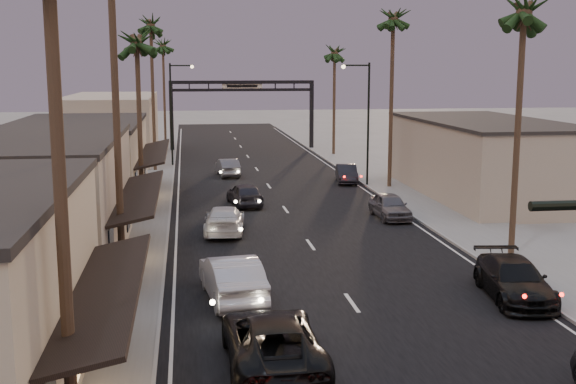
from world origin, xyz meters
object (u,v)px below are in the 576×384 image
object	(u,v)px
palm_lc	(136,35)
oncoming_pickup	(272,341)
streetlight_right	(365,114)
palm_far	(163,42)
oncoming_silver	(232,278)
palm_rb	(393,13)
arch	(242,97)
palm_rc	(335,48)
curbside_black	(514,280)
palm_ld	(151,20)
palm_ra	(525,2)
streetlight_left	(174,106)

from	to	relation	value
palm_lc	oncoming_pickup	xyz separation A→B (m)	(4.96, -22.37, -9.66)
streetlight_right	palm_far	world-z (taller)	palm_far
oncoming_silver	palm_rb	bearing A→B (deg)	-125.30
arch	oncoming_silver	bearing A→B (deg)	-95.03
palm_rc	curbside_black	bearing A→B (deg)	-93.03
oncoming_pickup	palm_far	bearing A→B (deg)	-86.46
arch	oncoming_silver	xyz separation A→B (m)	(-4.40, -49.94, -4.67)
arch	streetlight_right	distance (m)	25.94
palm_lc	palm_far	bearing A→B (deg)	89.59
palm_rb	palm_rc	world-z (taller)	palm_rb
curbside_black	palm_far	bearing A→B (deg)	111.04
palm_ld	oncoming_silver	xyz separation A→B (m)	(4.20, -34.95, -11.56)
palm_far	palm_rb	bearing A→B (deg)	-63.57
palm_ra	palm_ld	bearing A→B (deg)	119.02
palm_rb	palm_far	world-z (taller)	palm_rb
oncoming_silver	palm_lc	bearing A→B (deg)	-82.05
palm_ra	palm_rc	world-z (taller)	palm_ra
streetlight_left	oncoming_pickup	bearing A→B (deg)	-85.78
streetlight_left	oncoming_pickup	world-z (taller)	streetlight_left
palm_ra	palm_rb	distance (m)	20.02
palm_far	oncoming_silver	world-z (taller)	palm_far
arch	palm_rb	distance (m)	28.24
streetlight_right	palm_rb	bearing A→B (deg)	-30.76
palm_ld	palm_rb	bearing A→B (deg)	-32.60
arch	palm_far	distance (m)	12.96
streetlight_right	palm_ld	xyz separation A→B (m)	(-15.52, 10.00, 7.09)
streetlight_right	oncoming_silver	distance (m)	27.76
palm_rb	palm_lc	bearing A→B (deg)	-155.06
streetlight_right	palm_rc	distance (m)	19.75
palm_lc	arch	bearing A→B (deg)	75.80
palm_ld	streetlight_left	bearing A→B (deg)	60.75
streetlight_right	palm_far	distance (m)	36.85
oncoming_silver	curbside_black	world-z (taller)	oncoming_silver
palm_ld	curbside_black	xyz separation A→B (m)	(14.80, -36.35, -11.67)
palm_far	oncoming_pickup	world-z (taller)	palm_far
arch	palm_ra	world-z (taller)	palm_ra
palm_rc	streetlight_left	bearing A→B (deg)	-158.86
palm_lc	curbside_black	xyz separation A→B (m)	(14.80, -17.35, -9.72)
streetlight_left	palm_far	size ratio (longest dim) A/B	0.68
arch	palm_ra	xyz separation A→B (m)	(8.60, -46.00, 5.91)
palm_ra	oncoming_pickup	xyz separation A→B (m)	(-12.24, -10.37, -10.63)
palm_ld	curbside_black	bearing A→B (deg)	-67.84
streetlight_right	palm_ra	size ratio (longest dim) A/B	0.68
streetlight_right	streetlight_left	distance (m)	18.99
palm_lc	palm_rc	distance (m)	32.86
palm_rc	curbside_black	xyz separation A→B (m)	(-2.40, -45.35, -9.72)
palm_ra	oncoming_silver	world-z (taller)	palm_ra
palm_ra	palm_rb	xyz separation A→B (m)	(0.00, 20.00, 0.97)
streetlight_right	curbside_black	size ratio (longest dim) A/B	1.74
arch	palm_rc	xyz separation A→B (m)	(8.60, -6.00, 4.94)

